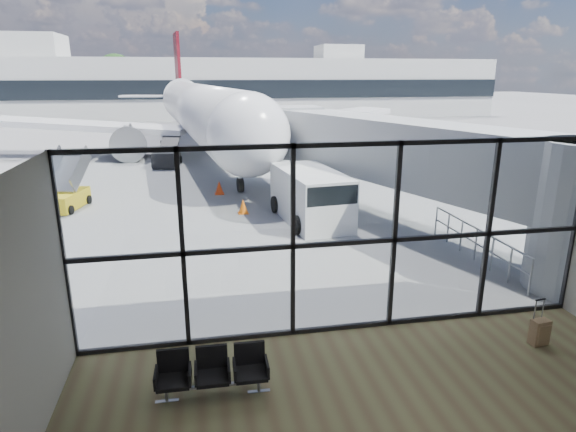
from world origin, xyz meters
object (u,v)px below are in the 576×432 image
object	(u,v)px
seating_row	(212,369)
belt_loader	(167,157)
suitcase	(540,332)
airliner	(200,111)
mobile_stairs	(64,197)
service_van	(311,196)

from	to	relation	value
seating_row	belt_loader	world-z (taller)	belt_loader
suitcase	seating_row	bearing A→B (deg)	175.82
airliner	belt_loader	size ratio (longest dim) A/B	9.83
seating_row	airliner	bearing A→B (deg)	90.51
belt_loader	suitcase	bearing A→B (deg)	-61.42
belt_loader	airliner	bearing A→B (deg)	78.48
seating_row	airliner	world-z (taller)	airliner
seating_row	mobile_stairs	size ratio (longest dim) A/B	0.65
service_van	airliner	bearing A→B (deg)	94.78
seating_row	service_van	bearing A→B (deg)	68.33
mobile_stairs	seating_row	bearing A→B (deg)	-54.70
airliner	service_van	distance (m)	21.47
airliner	belt_loader	xyz separation A→B (m)	(-2.35, -6.70, -2.53)
airliner	service_van	bearing A→B (deg)	-85.34
airliner	mobile_stairs	size ratio (longest dim) A/B	12.20
seating_row	mobile_stairs	world-z (taller)	mobile_stairs
service_van	belt_loader	size ratio (longest dim) A/B	1.24
service_van	belt_loader	world-z (taller)	service_van
service_van	mobile_stairs	distance (m)	11.37
airliner	seating_row	bearing A→B (deg)	-97.11
airliner	service_van	world-z (taller)	airliner
airliner	mobile_stairs	world-z (taller)	airliner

